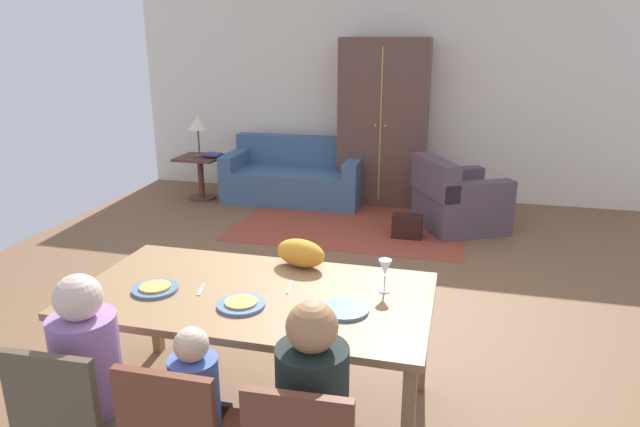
% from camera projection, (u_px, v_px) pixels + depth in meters
% --- Properties ---
extents(ground_plane, '(7.15, 6.43, 0.02)m').
position_uv_depth(ground_plane, '(340.00, 292.00, 4.85)').
color(ground_plane, brown).
extents(back_wall, '(7.15, 0.10, 2.70)m').
position_uv_depth(back_wall, '(393.00, 96.00, 7.47)').
color(back_wall, silver).
rests_on(back_wall, ground_plane).
extents(dining_table, '(1.92, 1.02, 0.76)m').
position_uv_depth(dining_table, '(254.00, 302.00, 3.09)').
color(dining_table, olive).
rests_on(dining_table, ground_plane).
extents(plate_near_man, '(0.25, 0.25, 0.02)m').
position_uv_depth(plate_near_man, '(155.00, 289.00, 3.08)').
color(plate_near_man, '#4B6F95').
rests_on(plate_near_man, dining_table).
extents(pizza_near_man, '(0.17, 0.17, 0.01)m').
position_uv_depth(pizza_near_man, '(155.00, 287.00, 3.07)').
color(pizza_near_man, gold).
rests_on(pizza_near_man, plate_near_man).
extents(plate_near_child, '(0.25, 0.25, 0.02)m').
position_uv_depth(plate_near_child, '(241.00, 305.00, 2.90)').
color(plate_near_child, '#5275A2').
rests_on(plate_near_child, dining_table).
extents(pizza_near_child, '(0.17, 0.17, 0.01)m').
position_uv_depth(pizza_near_child, '(241.00, 302.00, 2.89)').
color(pizza_near_child, gold).
rests_on(pizza_near_child, plate_near_child).
extents(plate_near_woman, '(0.25, 0.25, 0.02)m').
position_uv_depth(plate_near_woman, '(344.00, 309.00, 2.85)').
color(plate_near_woman, teal).
rests_on(plate_near_woman, dining_table).
extents(wine_glass, '(0.07, 0.07, 0.19)m').
position_uv_depth(wine_glass, '(385.00, 269.00, 3.03)').
color(wine_glass, silver).
rests_on(wine_glass, dining_table).
extents(fork, '(0.05, 0.15, 0.01)m').
position_uv_depth(fork, '(201.00, 289.00, 3.09)').
color(fork, silver).
rests_on(fork, dining_table).
extents(knife, '(0.04, 0.17, 0.01)m').
position_uv_depth(knife, '(289.00, 287.00, 3.12)').
color(knife, silver).
rests_on(knife, dining_table).
extents(dining_chair_man, '(0.44, 0.44, 0.87)m').
position_uv_depth(dining_chair_man, '(73.00, 417.00, 2.47)').
color(dining_chair_man, brown).
rests_on(dining_chair_man, ground_plane).
extents(person_man, '(0.30, 0.40, 1.11)m').
position_uv_depth(person_man, '(96.00, 390.00, 2.62)').
color(person_man, '#313242').
rests_on(person_man, ground_plane).
extents(person_child, '(0.22, 0.29, 0.92)m').
position_uv_depth(person_child, '(201.00, 423.00, 2.52)').
color(person_child, '#263747').
rests_on(person_child, ground_plane).
extents(person_woman, '(0.30, 0.41, 1.11)m').
position_uv_depth(person_woman, '(314.00, 427.00, 2.37)').
color(person_woman, '#323949').
rests_on(person_woman, ground_plane).
extents(cat, '(0.35, 0.24, 0.17)m').
position_uv_depth(cat, '(301.00, 253.00, 3.39)').
color(cat, orange).
rests_on(cat, dining_table).
extents(area_rug, '(2.60, 1.80, 0.01)m').
position_uv_depth(area_rug, '(351.00, 224.00, 6.57)').
color(area_rug, brown).
rests_on(area_rug, ground_plane).
extents(couch, '(1.81, 0.86, 0.82)m').
position_uv_depth(couch, '(296.00, 178.00, 7.50)').
color(couch, '#405E82').
rests_on(couch, ground_plane).
extents(armchair, '(1.16, 1.16, 0.82)m').
position_uv_depth(armchair, '(457.00, 201.00, 6.36)').
color(armchair, '#50414C').
rests_on(armchair, ground_plane).
extents(armoire, '(1.10, 0.59, 2.10)m').
position_uv_depth(armoire, '(384.00, 122.00, 7.21)').
color(armoire, brown).
rests_on(armoire, ground_plane).
extents(side_table, '(0.56, 0.56, 0.58)m').
position_uv_depth(side_table, '(201.00, 171.00, 7.53)').
color(side_table, brown).
rests_on(side_table, ground_plane).
extents(table_lamp, '(0.26, 0.26, 0.54)m').
position_uv_depth(table_lamp, '(198.00, 124.00, 7.34)').
color(table_lamp, '#444E40').
rests_on(table_lamp, side_table).
extents(book_lower, '(0.22, 0.16, 0.03)m').
position_uv_depth(book_lower, '(212.00, 155.00, 7.48)').
color(book_lower, maroon).
rests_on(book_lower, side_table).
extents(book_upper, '(0.22, 0.16, 0.03)m').
position_uv_depth(book_upper, '(213.00, 154.00, 7.40)').
color(book_upper, navy).
rests_on(book_upper, book_lower).
extents(handbag, '(0.32, 0.16, 0.26)m').
position_uv_depth(handbag, '(407.00, 226.00, 6.10)').
color(handbag, black).
rests_on(handbag, ground_plane).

